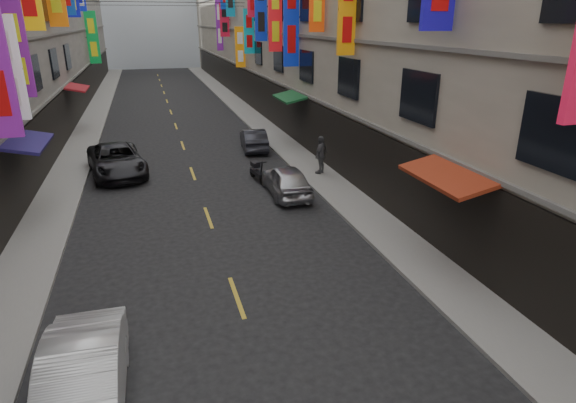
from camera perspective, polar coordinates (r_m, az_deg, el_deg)
sidewalk_left at (r=36.46m, az=-22.66°, el=7.79°), size 2.00×90.00×0.12m
sidewalk_right at (r=37.07m, az=-3.76°, el=9.52°), size 2.00×90.00×0.12m
street_awnings at (r=19.97m, az=-14.29°, el=7.86°), size 13.99×35.20×0.41m
lane_markings at (r=33.35m, az=-12.79°, el=7.70°), size 0.12×80.20×0.01m
scooter_far_right at (r=23.04m, az=-3.68°, el=3.55°), size 0.57×1.80×1.14m
car_left_mid at (r=10.60m, az=-23.24°, el=-19.24°), size 1.55×4.30×1.41m
car_left_far at (r=25.30m, az=-19.66°, el=4.63°), size 3.26×5.63×1.47m
car_right_mid at (r=21.02m, az=-0.21°, el=2.55°), size 1.66×3.97×1.34m
car_right_far at (r=28.68m, az=-4.09°, el=7.35°), size 1.70×3.91×1.25m
pedestrian_rfar at (r=23.65m, az=3.93°, el=5.55°), size 1.23×1.21×1.88m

